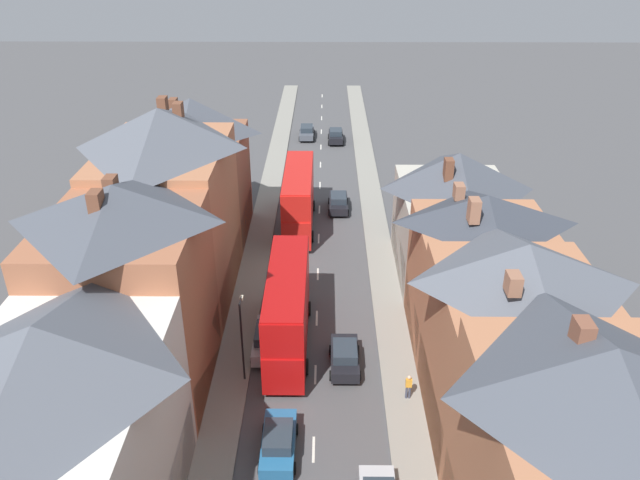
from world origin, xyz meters
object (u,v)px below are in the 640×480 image
double_decker_bus_lead (288,307)px  car_parked_right_b (278,442)px  car_near_blue (345,356)px  street_lamp (242,335)px  car_parked_left_a (307,132)px  pedestrian_mid_left (409,386)px  car_near_silver (336,136)px  double_decker_bus_mid_street (298,197)px  car_far_grey (268,339)px  car_mid_white (338,202)px

double_decker_bus_lead → car_parked_right_b: size_ratio=2.52×
double_decker_bus_lead → car_near_blue: size_ratio=2.69×
double_decker_bus_lead → street_lamp: size_ratio=1.96×
car_parked_left_a → pedestrian_mid_left: pedestrian_mid_left is taller
car_near_silver → car_parked_right_b: (-3.60, -50.10, -0.02)m
car_parked_left_a → car_parked_right_b: (0.00, -51.71, 0.01)m
car_parked_right_b → street_lamp: street_lamp is taller
car_near_silver → car_parked_left_a: car_near_silver is taller
street_lamp → car_near_blue: bearing=10.9°
double_decker_bus_mid_street → car_near_silver: bearing=81.2°
car_parked_right_b → street_lamp: (-2.45, 5.85, 2.42)m
car_far_grey → car_near_silver: bearing=83.2°
car_parked_left_a → street_lamp: size_ratio=0.82×
car_mid_white → pedestrian_mid_left: size_ratio=2.67×
car_far_grey → car_parked_right_b: bearing=-81.5°
car_near_blue → double_decker_bus_mid_street: bearing=100.4°
car_near_silver → car_far_grey: bearing=-96.8°
car_mid_white → car_near_blue: bearing=-90.0°
car_mid_white → car_far_grey: size_ratio=0.95×
double_decker_bus_lead → car_parked_right_b: 9.60m
pedestrian_mid_left → street_lamp: (-9.62, 1.73, 2.21)m
car_mid_white → double_decker_bus_mid_street: bearing=-135.9°
double_decker_bus_mid_street → car_far_grey: (-1.29, -17.99, -1.96)m
car_far_grey → pedestrian_mid_left: 9.64m
car_far_grey → car_parked_right_b: size_ratio=1.06×
car_near_blue → car_parked_right_b: size_ratio=0.94×
double_decker_bus_mid_street → car_parked_left_a: 25.07m
street_lamp → car_near_silver: bearing=82.2°
car_parked_left_a → car_mid_white: 21.79m
car_near_silver → car_mid_white: size_ratio=0.94×
car_near_silver → car_far_grey: car_far_grey is taller
car_parked_right_b → pedestrian_mid_left: bearing=29.9°
double_decker_bus_mid_street → car_near_blue: 20.14m
double_decker_bus_mid_street → pedestrian_mid_left: (7.18, -22.61, -1.78)m
double_decker_bus_mid_street → pedestrian_mid_left: double_decker_bus_mid_street is taller
car_parked_left_a → street_lamp: street_lamp is taller
double_decker_bus_lead → pedestrian_mid_left: size_ratio=6.71×
double_decker_bus_lead → car_near_silver: size_ratio=2.66×
double_decker_bus_lead → car_far_grey: size_ratio=2.38×
car_parked_left_a → car_parked_right_b: 51.71m
car_far_grey → street_lamp: street_lamp is taller
double_decker_bus_lead → car_parked_left_a: (0.01, 42.32, -2.01)m
car_far_grey → street_lamp: 3.91m
car_mid_white → car_parked_right_b: (-3.60, -30.22, -0.00)m
double_decker_bus_mid_street → car_parked_right_b: bearing=-90.0°
car_parked_left_a → car_parked_right_b: size_ratio=1.05×
car_near_silver → pedestrian_mid_left: bearing=-85.6°
double_decker_bus_lead → pedestrian_mid_left: (7.18, -5.27, -1.78)m
car_mid_white → pedestrian_mid_left: bearing=-82.2°
car_near_silver → street_lamp: size_ratio=0.74×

